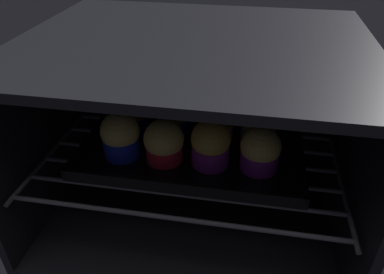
{
  "coord_description": "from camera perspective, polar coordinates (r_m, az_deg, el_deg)",
  "views": [
    {
      "loc": [
        10.03,
        -36.44,
        55.18
      ],
      "look_at": [
        0.0,
        20.22,
        17.48
      ],
      "focal_mm": 34.43,
      "sensor_mm": 36.0,
      "label": 1
    }
  ],
  "objects": [
    {
      "name": "muffin_row0_col1",
      "position": [
        0.65,
        -4.36,
        -0.84
      ],
      "size": [
        7.19,
        7.19,
        7.94
      ],
      "color": "red",
      "rests_on": "baking_tray"
    },
    {
      "name": "muffin_row0_col3",
      "position": [
        0.64,
        10.52,
        -2.03
      ],
      "size": [
        6.96,
        6.96,
        8.0
      ],
      "color": "#7A238C",
      "rests_on": "baking_tray"
    },
    {
      "name": "muffin_row1_col3",
      "position": [
        0.71,
        10.28,
        1.94
      ],
      "size": [
        7.18,
        7.18,
        8.27
      ],
      "color": "silver",
      "rests_on": "baking_tray"
    },
    {
      "name": "oven_cavity",
      "position": [
        0.74,
        0.81,
        2.2
      ],
      "size": [
        59.0,
        47.0,
        37.0
      ],
      "color": "black",
      "rests_on": "ground"
    },
    {
      "name": "oven_rack",
      "position": [
        0.72,
        0.25,
        -1.81
      ],
      "size": [
        54.8,
        42.0,
        0.8
      ],
      "color": "#51515B",
      "rests_on": "oven_cavity"
    },
    {
      "name": "muffin_row1_col0",
      "position": [
        0.74,
        -9.24,
        3.68
      ],
      "size": [
        7.01,
        7.01,
        8.44
      ],
      "color": "#1928B7",
      "rests_on": "baking_tray"
    },
    {
      "name": "muffin_row0_col0",
      "position": [
        0.67,
        -11.0,
        0.22
      ],
      "size": [
        7.05,
        7.05,
        8.79
      ],
      "color": "#1928B7",
      "rests_on": "baking_tray"
    },
    {
      "name": "muffin_row1_col2",
      "position": [
        0.71,
        3.76,
        2.64
      ],
      "size": [
        7.05,
        7.05,
        8.91
      ],
      "color": "silver",
      "rests_on": "baking_tray"
    },
    {
      "name": "muffin_row0_col2",
      "position": [
        0.64,
        2.9,
        -1.06
      ],
      "size": [
        6.91,
        6.91,
        9.06
      ],
      "color": "#7A238C",
      "rests_on": "baking_tray"
    },
    {
      "name": "baking_tray",
      "position": [
        0.7,
        0.0,
        -1.91
      ],
      "size": [
        41.17,
        24.54,
        2.2
      ],
      "color": "black",
      "rests_on": "oven_rack"
    },
    {
      "name": "muffin_row1_col1",
      "position": [
        0.72,
        -2.82,
        2.98
      ],
      "size": [
        6.6,
        6.6,
        7.74
      ],
      "color": "#1928B7",
      "rests_on": "baking_tray"
    }
  ]
}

